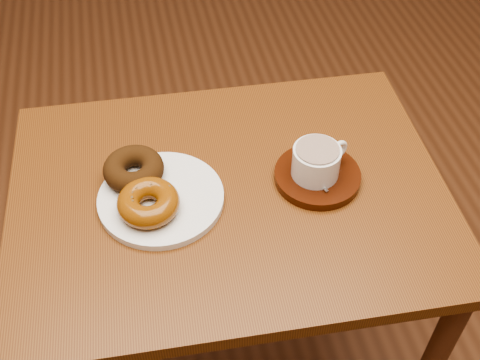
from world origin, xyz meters
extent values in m
plane|color=brown|center=(0.00, 0.00, 0.00)|extent=(6.00, 6.00, 0.00)
cube|color=brown|center=(-0.20, -0.02, 0.69)|extent=(0.77, 0.59, 0.03)
cylinder|color=#4D2816|center=(-0.53, 0.24, 0.34)|extent=(0.04, 0.04, 0.68)
cylinder|color=#4D2816|center=(0.14, 0.21, 0.34)|extent=(0.04, 0.04, 0.68)
cylinder|color=white|center=(-0.32, -0.02, 0.71)|extent=(0.26, 0.26, 0.01)
torus|color=#371E0B|center=(-0.36, 0.03, 0.74)|extent=(0.11, 0.11, 0.04)
torus|color=brown|center=(-0.34, -0.05, 0.74)|extent=(0.13, 0.13, 0.04)
cube|color=#4D3519|center=(-0.31, -0.05, 0.75)|extent=(0.01, 0.00, 0.00)
cube|color=#4D3519|center=(-0.31, -0.04, 0.75)|extent=(0.01, 0.01, 0.00)
cube|color=#4D3519|center=(-0.33, -0.02, 0.75)|extent=(0.01, 0.01, 0.00)
cube|color=#4D3519|center=(-0.34, -0.02, 0.75)|extent=(0.00, 0.01, 0.00)
cube|color=#4D3519|center=(-0.36, -0.02, 0.75)|extent=(0.01, 0.01, 0.00)
cube|color=#4D3519|center=(-0.37, -0.04, 0.75)|extent=(0.01, 0.01, 0.00)
cube|color=#4D3519|center=(-0.38, -0.05, 0.75)|extent=(0.01, 0.00, 0.00)
cube|color=#4D3519|center=(-0.37, -0.07, 0.75)|extent=(0.01, 0.01, 0.00)
cube|color=#4D3519|center=(-0.36, -0.08, 0.75)|extent=(0.01, 0.01, 0.00)
cube|color=#4D3519|center=(-0.34, -0.08, 0.75)|extent=(0.00, 0.01, 0.00)
cube|color=#4D3519|center=(-0.33, -0.08, 0.75)|extent=(0.01, 0.01, 0.00)
cube|color=#4D3519|center=(-0.31, -0.07, 0.75)|extent=(0.01, 0.01, 0.00)
cylinder|color=#331207|center=(-0.05, -0.03, 0.71)|extent=(0.16, 0.16, 0.02)
cylinder|color=white|center=(-0.05, -0.03, 0.75)|extent=(0.08, 0.08, 0.05)
cylinder|color=#4F291B|center=(-0.05, -0.03, 0.78)|extent=(0.07, 0.07, 0.00)
torus|color=white|center=(-0.01, -0.01, 0.75)|extent=(0.04, 0.02, 0.04)
ellipsoid|color=silver|center=(-0.07, 0.00, 0.72)|extent=(0.02, 0.03, 0.01)
cube|color=silver|center=(-0.06, -0.04, 0.72)|extent=(0.03, 0.07, 0.00)
camera|label=1|loc=(-0.33, -0.71, 1.47)|focal=45.00mm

